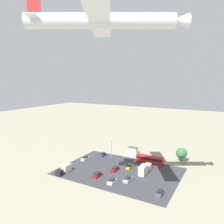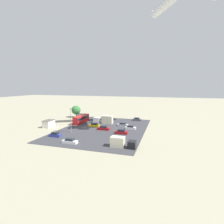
{
  "view_description": "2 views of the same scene",
  "coord_description": "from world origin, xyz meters",
  "px_view_note": "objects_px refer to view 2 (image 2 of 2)",
  "views": [
    {
      "loc": [
        -38.5,
        82.32,
        36.44
      ],
      "look_at": [
        -4.16,
        21.09,
        26.24
      ],
      "focal_mm": 35.0,
      "sensor_mm": 36.0,
      "label": 1
    },
    {
      "loc": [
        64.22,
        30.88,
        17.32
      ],
      "look_at": [
        -5.86,
        9.3,
        6.08
      ],
      "focal_mm": 28.0,
      "sensor_mm": 36.0,
      "label": 2
    }
  ],
  "objects_px": {
    "parked_car_5": "(94,125)",
    "parked_car_6": "(104,128)",
    "parked_car_1": "(70,141)",
    "shed_building": "(49,124)",
    "parked_truck_0": "(122,143)",
    "parked_truck_1": "(104,120)",
    "parked_car_2": "(55,135)",
    "parked_car_7": "(137,119)",
    "bus": "(81,119)",
    "parked_car_0": "(123,125)",
    "parked_car_4": "(121,132)",
    "parked_car_3": "(131,128)"
  },
  "relations": [
    {
      "from": "parked_car_5",
      "to": "parked_car_6",
      "type": "distance_m",
      "value": 6.82
    },
    {
      "from": "parked_car_1",
      "to": "shed_building",
      "type": "bearing_deg",
      "value": -129.12
    },
    {
      "from": "parked_car_1",
      "to": "parked_car_5",
      "type": "height_order",
      "value": "parked_car_5"
    },
    {
      "from": "shed_building",
      "to": "parked_car_1",
      "type": "height_order",
      "value": "shed_building"
    },
    {
      "from": "shed_building",
      "to": "parked_truck_0",
      "type": "relative_size",
      "value": 0.69
    },
    {
      "from": "parked_truck_1",
      "to": "parked_car_2",
      "type": "bearing_deg",
      "value": 160.39
    },
    {
      "from": "parked_car_7",
      "to": "parked_truck_1",
      "type": "relative_size",
      "value": 0.47
    },
    {
      "from": "bus",
      "to": "parked_car_0",
      "type": "relative_size",
      "value": 2.62
    },
    {
      "from": "parked_car_2",
      "to": "parked_car_4",
      "type": "relative_size",
      "value": 0.92
    },
    {
      "from": "parked_car_3",
      "to": "parked_truck_0",
      "type": "bearing_deg",
      "value": 4.21
    },
    {
      "from": "shed_building",
      "to": "parked_car_4",
      "type": "distance_m",
      "value": 31.44
    },
    {
      "from": "parked_car_7",
      "to": "parked_car_6",
      "type": "bearing_deg",
      "value": 155.9
    },
    {
      "from": "parked_car_5",
      "to": "parked_car_1",
      "type": "bearing_deg",
      "value": -176.55
    },
    {
      "from": "bus",
      "to": "parked_car_0",
      "type": "bearing_deg",
      "value": -3.5
    },
    {
      "from": "parked_car_4",
      "to": "parked_car_6",
      "type": "xyz_separation_m",
      "value": [
        -3.38,
        -8.04,
        -0.01
      ]
    },
    {
      "from": "parked_car_1",
      "to": "parked_car_6",
      "type": "height_order",
      "value": "parked_car_6"
    },
    {
      "from": "bus",
      "to": "parked_car_5",
      "type": "relative_size",
      "value": 2.73
    },
    {
      "from": "parked_car_4",
      "to": "parked_car_5",
      "type": "height_order",
      "value": "parked_car_4"
    },
    {
      "from": "parked_car_0",
      "to": "parked_car_6",
      "type": "distance_m",
      "value": 10.12
    },
    {
      "from": "bus",
      "to": "parked_car_2",
      "type": "xyz_separation_m",
      "value": [
        23.1,
        1.97,
        -1.14
      ]
    },
    {
      "from": "parked_car_0",
      "to": "parked_truck_0",
      "type": "bearing_deg",
      "value": 12.89
    },
    {
      "from": "parked_car_3",
      "to": "parked_car_4",
      "type": "xyz_separation_m",
      "value": [
        7.53,
        -1.83,
        0.07
      ]
    },
    {
      "from": "shed_building",
      "to": "parked_car_1",
      "type": "bearing_deg",
      "value": 50.88
    },
    {
      "from": "parked_car_1",
      "to": "parked_car_0",
      "type": "bearing_deg",
      "value": 159.39
    },
    {
      "from": "parked_car_2",
      "to": "parked_car_5",
      "type": "relative_size",
      "value": 0.92
    },
    {
      "from": "parked_car_0",
      "to": "parked_car_4",
      "type": "relative_size",
      "value": 1.04
    },
    {
      "from": "shed_building",
      "to": "bus",
      "type": "height_order",
      "value": "bus"
    },
    {
      "from": "parked_car_2",
      "to": "parked_car_4",
      "type": "height_order",
      "value": "parked_car_4"
    },
    {
      "from": "bus",
      "to": "parked_truck_1",
      "type": "distance_m",
      "value": 10.92
    },
    {
      "from": "parked_car_4",
      "to": "parked_car_7",
      "type": "xyz_separation_m",
      "value": [
        -24.9,
        1.58,
        -0.04
      ]
    },
    {
      "from": "parked_car_1",
      "to": "parked_car_6",
      "type": "bearing_deg",
      "value": 166.71
    },
    {
      "from": "shed_building",
      "to": "parked_truck_0",
      "type": "height_order",
      "value": "shed_building"
    },
    {
      "from": "parked_car_1",
      "to": "parked_truck_0",
      "type": "bearing_deg",
      "value": 94.98
    },
    {
      "from": "parked_car_3",
      "to": "parked_car_5",
      "type": "relative_size",
      "value": 0.93
    },
    {
      "from": "parked_car_5",
      "to": "parked_car_7",
      "type": "bearing_deg",
      "value": -40.84
    },
    {
      "from": "parked_car_2",
      "to": "parked_car_6",
      "type": "xyz_separation_m",
      "value": [
        -13.49,
        12.52,
        -0.01
      ]
    },
    {
      "from": "parked_car_5",
      "to": "parked_car_7",
      "type": "height_order",
      "value": "parked_car_5"
    },
    {
      "from": "parked_truck_0",
      "to": "parked_car_2",
      "type": "bearing_deg",
      "value": -97.61
    },
    {
      "from": "parked_car_5",
      "to": "parked_car_7",
      "type": "distance_m",
      "value": 23.26
    },
    {
      "from": "parked_car_0",
      "to": "parked_car_5",
      "type": "height_order",
      "value": "parked_car_5"
    },
    {
      "from": "parked_car_3",
      "to": "parked_truck_1",
      "type": "relative_size",
      "value": 0.46
    },
    {
      "from": "parked_car_0",
      "to": "parked_car_2",
      "type": "relative_size",
      "value": 1.13
    },
    {
      "from": "parked_car_2",
      "to": "parked_car_1",
      "type": "bearing_deg",
      "value": -118.94
    },
    {
      "from": "parked_car_7",
      "to": "parked_truck_0",
      "type": "distance_m",
      "value": 38.25
    },
    {
      "from": "shed_building",
      "to": "parked_car_3",
      "type": "height_order",
      "value": "shed_building"
    },
    {
      "from": "parked_car_7",
      "to": "parked_car_4",
      "type": "bearing_deg",
      "value": 176.37
    },
    {
      "from": "shed_building",
      "to": "parked_car_6",
      "type": "xyz_separation_m",
      "value": [
        -2.52,
        23.38,
        -0.79
      ]
    },
    {
      "from": "bus",
      "to": "parked_car_6",
      "type": "relative_size",
      "value": 2.55
    },
    {
      "from": "shed_building",
      "to": "parked_truck_0",
      "type": "distance_m",
      "value": 37.57
    },
    {
      "from": "parked_car_7",
      "to": "shed_building",
      "type": "bearing_deg",
      "value": 126.06
    }
  ]
}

